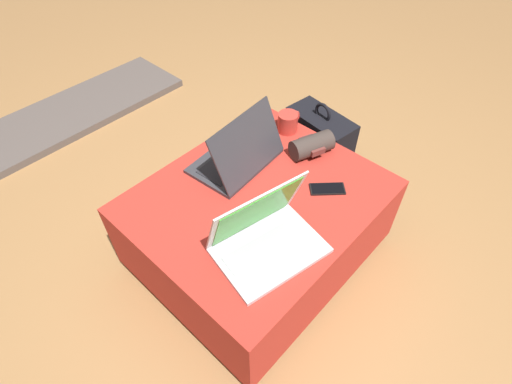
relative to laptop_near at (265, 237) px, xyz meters
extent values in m
plane|color=#9E7042|center=(0.17, 0.19, -0.45)|extent=(14.00, 14.00, 0.00)
cube|color=maroon|center=(0.17, 0.19, -0.43)|extent=(0.93, 0.78, 0.05)
cube|color=#B22D23|center=(0.17, 0.19, -0.23)|extent=(0.96, 0.81, 0.35)
cube|color=silver|center=(-0.01, -0.03, -0.05)|extent=(0.41, 0.33, 0.02)
cube|color=#B2B2B7|center=(-0.01, -0.03, -0.04)|extent=(0.35, 0.21, 0.00)
cube|color=silver|center=(0.01, 0.06, 0.08)|extent=(0.38, 0.17, 0.25)
cube|color=green|center=(0.01, 0.05, 0.08)|extent=(0.34, 0.15, 0.22)
cube|color=#333338|center=(0.24, 0.39, -0.05)|extent=(0.39, 0.28, 0.02)
cube|color=#232328|center=(0.24, 0.40, -0.04)|extent=(0.34, 0.17, 0.00)
cube|color=#333338|center=(0.25, 0.32, 0.08)|extent=(0.38, 0.14, 0.24)
cube|color=white|center=(0.25, 0.32, 0.08)|extent=(0.33, 0.12, 0.21)
cube|color=black|center=(0.38, 0.00, -0.05)|extent=(0.14, 0.14, 0.01)
cube|color=black|center=(0.38, 0.00, -0.04)|extent=(0.13, 0.13, 0.00)
cube|color=black|center=(0.78, 0.32, -0.26)|extent=(0.22, 0.37, 0.39)
cube|color=black|center=(0.88, 0.31, -0.34)|extent=(0.10, 0.28, 0.18)
torus|color=black|center=(0.78, 0.32, -0.04)|extent=(0.03, 0.10, 0.10)
cylinder|color=#3D332D|center=(0.51, 0.18, -0.01)|extent=(0.21, 0.15, 0.09)
cube|color=brown|center=(0.51, 0.18, -0.01)|extent=(0.10, 0.13, 0.03)
cylinder|color=red|center=(0.57, 0.37, -0.01)|extent=(0.09, 0.09, 0.09)
torus|color=red|center=(0.62, 0.37, -0.01)|extent=(0.07, 0.02, 0.07)
cube|color=#564C47|center=(0.17, 1.82, -0.43)|extent=(1.40, 0.50, 0.04)
camera|label=1|loc=(-0.64, -0.55, 1.12)|focal=28.00mm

